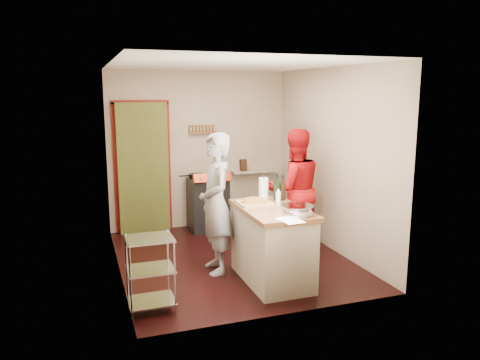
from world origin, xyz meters
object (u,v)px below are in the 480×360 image
object	(u,v)px
person_stripe	(216,204)
stove	(208,203)
wire_shelving	(150,270)
island	(272,243)
person_red	(294,189)

from	to	relation	value
person_stripe	stove	bearing A→B (deg)	170.10
stove	person_stripe	size ratio (longest dim) A/B	0.57
wire_shelving	island	xyz separation A→B (m)	(1.50, 0.30, 0.04)
stove	person_stripe	xyz separation A→B (m)	(-0.38, -1.79, 0.43)
stove	wire_shelving	xyz separation A→B (m)	(-1.33, -2.62, -0.01)
person_red	person_stripe	bearing A→B (deg)	24.98
stove	person_red	world-z (taller)	person_red
island	person_red	size ratio (longest dim) A/B	0.76
island	person_stripe	bearing A→B (deg)	136.23
wire_shelving	person_stripe	size ratio (longest dim) A/B	0.45
island	person_red	bearing A→B (deg)	53.18
person_stripe	wire_shelving	bearing A→B (deg)	-46.84
person_stripe	person_red	bearing A→B (deg)	113.31
wire_shelving	person_stripe	world-z (taller)	person_stripe
wire_shelving	person_stripe	bearing A→B (deg)	41.15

